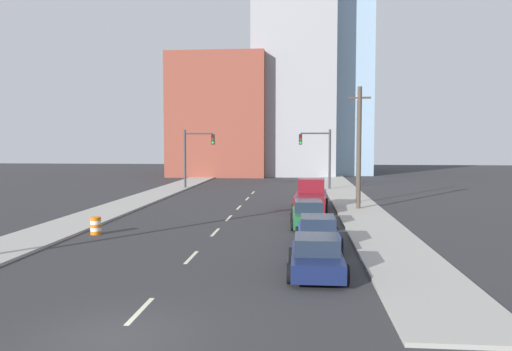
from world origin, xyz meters
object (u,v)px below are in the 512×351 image
(sedan_blue, at_px, (318,232))
(pickup_truck_maroon, at_px, (311,198))
(street_lamp, at_px, (358,141))
(sedan_navy, at_px, (317,257))
(traffic_signal_right, at_px, (321,152))
(traffic_signal_left, at_px, (193,151))
(sedan_green, at_px, (308,215))
(traffic_barrel, at_px, (96,226))
(utility_pole_right_mid, at_px, (359,147))

(sedan_blue, xyz_separation_m, pickup_truck_maroon, (-0.07, 12.89, 0.25))
(street_lamp, xyz_separation_m, sedan_navy, (-3.93, -22.22, -4.36))
(sedan_navy, bearing_deg, traffic_signal_right, 87.55)
(traffic_signal_right, xyz_separation_m, pickup_truck_maroon, (-1.35, -15.74, -3.08))
(traffic_signal_left, relative_size, traffic_signal_right, 1.00)
(sedan_blue, relative_size, sedan_green, 0.98)
(traffic_signal_left, height_order, street_lamp, street_lamp)
(traffic_signal_right, distance_m, street_lamp, 11.82)
(traffic_barrel, xyz_separation_m, pickup_truck_maroon, (11.75, 10.89, 0.44))
(sedan_green, bearing_deg, street_lamp, 68.85)
(street_lamp, relative_size, sedan_green, 1.83)
(utility_pole_right_mid, bearing_deg, street_lamp, 85.16)
(traffic_signal_right, bearing_deg, traffic_barrel, -116.19)
(traffic_signal_left, relative_size, pickup_truck_maroon, 0.97)
(traffic_signal_left, distance_m, sedan_green, 26.14)
(traffic_signal_left, distance_m, sedan_navy, 35.99)
(traffic_signal_right, height_order, utility_pole_right_mid, utility_pole_right_mid)
(sedan_navy, bearing_deg, traffic_signal_left, 109.78)
(traffic_barrel, height_order, street_lamp, street_lamp)
(traffic_signal_left, relative_size, sedan_navy, 1.46)
(sedan_navy, distance_m, pickup_truck_maroon, 17.99)
(pickup_truck_maroon, bearing_deg, traffic_signal_right, 88.37)
(sedan_blue, bearing_deg, sedan_navy, -92.58)
(sedan_navy, height_order, sedan_blue, sedan_navy)
(street_lamp, xyz_separation_m, pickup_truck_maroon, (-3.80, -4.23, -4.11))
(street_lamp, relative_size, sedan_navy, 2.02)
(utility_pole_right_mid, relative_size, street_lamp, 1.03)
(traffic_signal_left, distance_m, sedan_blue, 31.33)
(traffic_signal_right, relative_size, pickup_truck_maroon, 0.97)
(traffic_signal_left, xyz_separation_m, sedan_green, (11.92, -23.03, -3.30))
(traffic_signal_left, height_order, traffic_barrel, traffic_signal_left)
(utility_pole_right_mid, relative_size, sedan_green, 1.89)
(pickup_truck_maroon, bearing_deg, utility_pole_right_mid, 7.11)
(street_lamp, bearing_deg, sedan_green, -109.61)
(traffic_signal_right, distance_m, traffic_barrel, 29.89)
(utility_pole_right_mid, distance_m, street_lamp, 4.03)
(sedan_navy, xyz_separation_m, sedan_green, (-0.17, 10.70, 0.03))
(traffic_signal_left, relative_size, sedan_blue, 1.35)
(utility_pole_right_mid, distance_m, sedan_blue, 14.11)
(traffic_signal_right, relative_size, traffic_barrel, 6.63)
(traffic_signal_right, distance_m, sedan_blue, 28.85)
(traffic_barrel, bearing_deg, sedan_navy, -31.42)
(sedan_blue, bearing_deg, traffic_signal_right, 87.13)
(traffic_signal_left, bearing_deg, street_lamp, -35.70)
(traffic_signal_right, relative_size, utility_pole_right_mid, 0.70)
(traffic_signal_left, distance_m, pickup_truck_maroon, 20.16)
(traffic_signal_left, bearing_deg, traffic_barrel, -88.98)
(traffic_barrel, height_order, sedan_green, sedan_green)
(sedan_blue, distance_m, sedan_green, 5.61)
(utility_pole_right_mid, bearing_deg, traffic_signal_right, 97.75)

